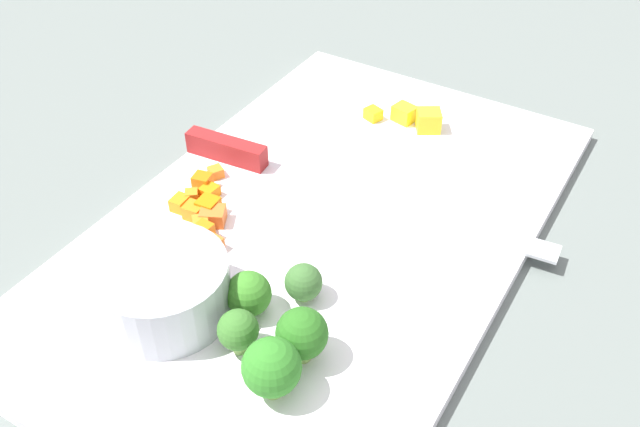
# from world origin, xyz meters

# --- Properties ---
(ground_plane) EXTENTS (4.00, 4.00, 0.00)m
(ground_plane) POSITION_xyz_m (0.00, 0.00, 0.00)
(ground_plane) COLOR slate
(cutting_board) EXTENTS (0.51, 0.32, 0.01)m
(cutting_board) POSITION_xyz_m (0.00, 0.00, 0.01)
(cutting_board) COLOR white
(cutting_board) RESTS_ON ground_plane
(prep_bowl) EXTENTS (0.09, 0.09, 0.04)m
(prep_bowl) POSITION_xyz_m (0.14, -0.04, 0.03)
(prep_bowl) COLOR #B0B6BE
(prep_bowl) RESTS_ON cutting_board
(chef_knife) EXTENTS (0.05, 0.34, 0.02)m
(chef_knife) POSITION_xyz_m (-0.04, -0.06, 0.02)
(chef_knife) COLOR silver
(chef_knife) RESTS_ON cutting_board
(carrot_dice_0) EXTENTS (0.02, 0.02, 0.01)m
(carrot_dice_0) POSITION_xyz_m (0.05, -0.09, 0.02)
(carrot_dice_0) COLOR orange
(carrot_dice_0) RESTS_ON cutting_board
(carrot_dice_1) EXTENTS (0.02, 0.02, 0.01)m
(carrot_dice_1) POSITION_xyz_m (0.01, -0.11, 0.02)
(carrot_dice_1) COLOR orange
(carrot_dice_1) RESTS_ON cutting_board
(carrot_dice_2) EXTENTS (0.02, 0.02, 0.01)m
(carrot_dice_2) POSITION_xyz_m (-0.01, -0.11, 0.02)
(carrot_dice_2) COLOR orange
(carrot_dice_2) RESTS_ON cutting_board
(carrot_dice_3) EXTENTS (0.02, 0.01, 0.01)m
(carrot_dice_3) POSITION_xyz_m (0.04, -0.11, 0.02)
(carrot_dice_3) COLOR orange
(carrot_dice_3) RESTS_ON cutting_board
(carrot_dice_4) EXTENTS (0.03, 0.03, 0.01)m
(carrot_dice_4) POSITION_xyz_m (0.04, -0.08, 0.02)
(carrot_dice_4) COLOR orange
(carrot_dice_4) RESTS_ON cutting_board
(carrot_dice_5) EXTENTS (0.02, 0.01, 0.01)m
(carrot_dice_5) POSITION_xyz_m (0.02, -0.10, 0.02)
(carrot_dice_5) COLOR orange
(carrot_dice_5) RESTS_ON cutting_board
(carrot_dice_6) EXTENTS (0.02, 0.02, 0.01)m
(carrot_dice_6) POSITION_xyz_m (0.04, -0.09, 0.02)
(carrot_dice_6) COLOR orange
(carrot_dice_6) RESTS_ON cutting_board
(carrot_dice_7) EXTENTS (0.02, 0.01, 0.02)m
(carrot_dice_7) POSITION_xyz_m (0.07, -0.07, 0.02)
(carrot_dice_7) COLOR orange
(carrot_dice_7) RESTS_ON cutting_board
(carrot_dice_8) EXTENTS (0.02, 0.02, 0.01)m
(carrot_dice_8) POSITION_xyz_m (0.06, -0.08, 0.02)
(carrot_dice_8) COLOR orange
(carrot_dice_8) RESTS_ON cutting_board
(carrot_dice_9) EXTENTS (0.01, 0.01, 0.01)m
(carrot_dice_9) POSITION_xyz_m (0.03, -0.11, 0.02)
(carrot_dice_9) COLOR orange
(carrot_dice_9) RESTS_ON cutting_board
(carrot_dice_10) EXTENTS (0.01, 0.02, 0.01)m
(carrot_dice_10) POSITION_xyz_m (0.07, -0.06, 0.02)
(carrot_dice_10) COLOR orange
(carrot_dice_10) RESTS_ON cutting_board
(pepper_dice_0) EXTENTS (0.03, 0.03, 0.02)m
(pepper_dice_0) POSITION_xyz_m (-0.17, 0.02, 0.02)
(pepper_dice_0) COLOR yellow
(pepper_dice_0) RESTS_ON cutting_board
(pepper_dice_1) EXTENTS (0.02, 0.02, 0.02)m
(pepper_dice_1) POSITION_xyz_m (-0.18, -0.01, 0.02)
(pepper_dice_1) COLOR yellow
(pepper_dice_1) RESTS_ON cutting_board
(pepper_dice_2) EXTENTS (0.02, 0.02, 0.01)m
(pepper_dice_2) POSITION_xyz_m (-0.16, -0.04, 0.02)
(pepper_dice_2) COLOR yellow
(pepper_dice_2) RESTS_ON cutting_board
(broccoli_floret_0) EXTENTS (0.04, 0.04, 0.04)m
(broccoli_floret_0) POSITION_xyz_m (0.16, 0.06, 0.04)
(broccoli_floret_0) COLOR #90BF5A
(broccoli_floret_0) RESTS_ON cutting_board
(broccoli_floret_1) EXTENTS (0.03, 0.03, 0.03)m
(broccoli_floret_1) POSITION_xyz_m (0.11, 0.01, 0.03)
(broccoli_floret_1) COLOR #7FAD66
(broccoli_floret_1) RESTS_ON cutting_board
(broccoli_floret_2) EXTENTS (0.03, 0.03, 0.03)m
(broccoli_floret_2) POSITION_xyz_m (0.08, 0.03, 0.03)
(broccoli_floret_2) COLOR #95C357
(broccoli_floret_2) RESTS_ON cutting_board
(broccoli_floret_3) EXTENTS (0.04, 0.04, 0.04)m
(broccoli_floret_3) POSITION_xyz_m (0.12, 0.06, 0.04)
(broccoli_floret_3) COLOR #94B95B
(broccoli_floret_3) RESTS_ON cutting_board
(broccoli_floret_4) EXTENTS (0.03, 0.03, 0.03)m
(broccoli_floret_4) POSITION_xyz_m (0.14, 0.02, 0.03)
(broccoli_floret_4) COLOR #86B158
(broccoli_floret_4) RESTS_ON cutting_board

